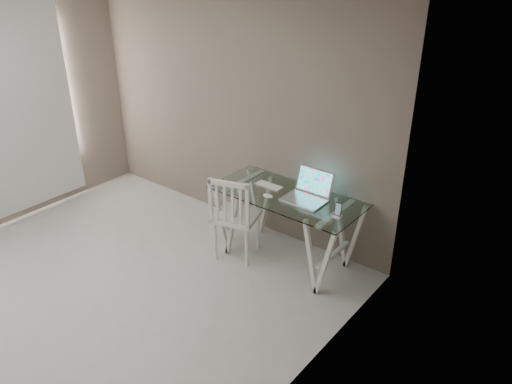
{
  "coord_description": "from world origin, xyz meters",
  "views": [
    {
      "loc": [
        3.47,
        -1.73,
        2.94
      ],
      "look_at": [
        0.87,
        1.55,
        0.85
      ],
      "focal_mm": 35.0,
      "sensor_mm": 36.0,
      "label": 1
    }
  ],
  "objects": [
    {
      "name": "room",
      "position": [
        -0.06,
        0.02,
        1.72
      ],
      "size": [
        4.5,
        4.52,
        2.71
      ],
      "color": "#B6B4AF",
      "rests_on": "ground"
    },
    {
      "name": "desk",
      "position": [
        1.02,
        1.85,
        0.38
      ],
      "size": [
        1.5,
        0.7,
        0.75
      ],
      "color": "silver",
      "rests_on": "ground"
    },
    {
      "name": "chair",
      "position": [
        0.59,
        1.55,
        0.51
      ],
      "size": [
        0.54,
        0.54,
        0.93
      ],
      "rotation": [
        0.0,
        0.0,
        0.32
      ],
      "color": "white",
      "rests_on": "ground"
    },
    {
      "name": "laptop",
      "position": [
        1.22,
        1.92,
        0.81
      ],
      "size": [
        0.4,
        0.36,
        0.27
      ],
      "color": "silver",
      "rests_on": "desk"
    },
    {
      "name": "keyboard",
      "position": [
        0.76,
        1.9,
        0.75
      ],
      "size": [
        0.3,
        0.13,
        0.01
      ],
      "primitive_type": "cube",
      "color": "silver",
      "rests_on": "desk"
    },
    {
      "name": "mouse",
      "position": [
        0.91,
        1.69,
        0.76
      ],
      "size": [
        0.11,
        0.06,
        0.03
      ],
      "primitive_type": "ellipsoid",
      "color": "white",
      "rests_on": "desk"
    },
    {
      "name": "phone_dock",
      "position": [
        1.63,
        1.77,
        0.78
      ],
      "size": [
        0.08,
        0.08,
        0.14
      ],
      "color": "white",
      "rests_on": "desk"
    }
  ]
}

